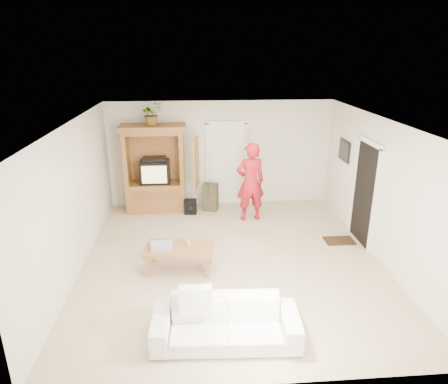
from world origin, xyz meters
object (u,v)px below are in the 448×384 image
object	(u,v)px
armoire	(156,174)
man	(250,182)
coffee_table	(179,250)
sofa	(226,323)

from	to	relation	value
armoire	man	bearing A→B (deg)	-19.89
armoire	man	world-z (taller)	armoire
man	coffee_table	size ratio (longest dim) A/B	1.43
man	sofa	distance (m)	4.21
armoire	coffee_table	xyz separation A→B (m)	(0.61, -2.93, -0.52)
man	sofa	bearing A→B (deg)	67.81
sofa	coffee_table	bearing A→B (deg)	112.16
armoire	man	distance (m)	2.32
armoire	coffee_table	bearing A→B (deg)	-78.25
armoire	coffee_table	size ratio (longest dim) A/B	1.65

